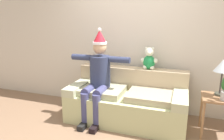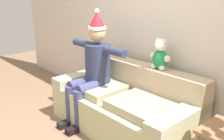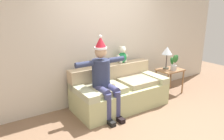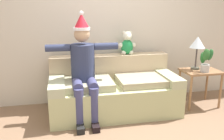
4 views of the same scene
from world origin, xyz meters
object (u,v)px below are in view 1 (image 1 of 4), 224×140
at_px(teddy_bear, 149,59).
at_px(person_seated, 98,75).
at_px(table_lamp, 223,67).
at_px(side_table, 223,104).
at_px(couch, 127,100).

bearing_deg(teddy_bear, person_seated, -148.94).
bearing_deg(table_lamp, person_seated, -174.59).
bearing_deg(side_table, couch, 176.88).
distance_m(teddy_bear, side_table, 1.30).
height_order(couch, person_seated, person_seated).
bearing_deg(couch, side_table, -3.12).
bearing_deg(couch, table_lamp, 0.43).
bearing_deg(side_table, person_seated, -177.39).
xyz_separation_m(side_table, table_lamp, (-0.05, 0.09, 0.51)).
height_order(teddy_bear, side_table, teddy_bear).
bearing_deg(couch, teddy_bear, 44.95).
height_order(couch, teddy_bear, teddy_bear).
xyz_separation_m(couch, person_seated, (-0.46, -0.16, 0.45)).
bearing_deg(couch, person_seated, -160.52).
height_order(side_table, table_lamp, table_lamp).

